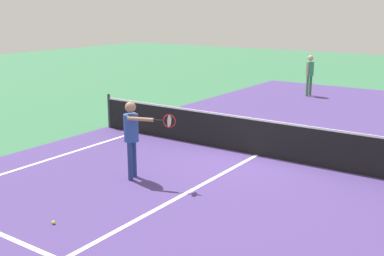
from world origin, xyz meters
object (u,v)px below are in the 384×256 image
at_px(player_far, 310,71).
at_px(net, 258,137).
at_px(tennis_ball_mid_court, 53,222).
at_px(player_near, 132,131).

bearing_deg(player_far, net, -76.91).
relative_size(net, tennis_ball_mid_court, 158.70).
bearing_deg(player_near, player_far, 92.92).
distance_m(player_far, tennis_ball_mid_court, 14.65).
distance_m(player_near, tennis_ball_mid_court, 2.78).
height_order(player_near, player_far, player_far).
bearing_deg(player_near, net, 64.71).
height_order(net, player_near, player_near).
relative_size(player_near, tennis_ball_mid_court, 26.24).
distance_m(net, tennis_ball_mid_court, 5.76).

